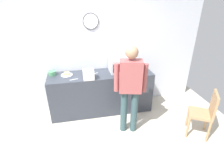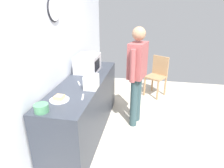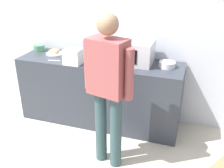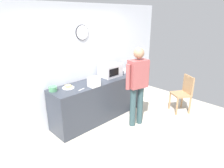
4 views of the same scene
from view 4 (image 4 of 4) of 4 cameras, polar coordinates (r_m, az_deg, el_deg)
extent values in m
plane|color=beige|center=(3.98, 4.97, -17.12)|extent=(6.00, 6.00, 0.00)
cube|color=silver|center=(4.52, -10.13, 5.56)|extent=(5.40, 0.10, 2.60)
cylinder|color=white|center=(4.43, -8.62, 14.51)|extent=(0.30, 0.03, 0.30)
cylinder|color=black|center=(4.43, -8.65, 14.52)|extent=(0.33, 0.02, 0.33)
cube|color=#333842|center=(4.66, -4.05, -4.57)|extent=(2.28, 0.62, 0.94)
cube|color=silver|center=(4.78, -0.53, 4.02)|extent=(0.50, 0.38, 0.30)
cube|color=black|center=(4.61, 0.60, 3.42)|extent=(0.30, 0.01, 0.18)
cylinder|color=white|center=(4.14, -12.51, -1.08)|extent=(0.24, 0.24, 0.01)
cube|color=tan|center=(4.13, -12.55, -0.66)|extent=(0.12, 0.12, 0.05)
cylinder|color=white|center=(5.11, 3.19, 3.72)|extent=(0.21, 0.21, 0.07)
cylinder|color=#4C8E60|center=(4.05, -16.71, -1.35)|extent=(0.16, 0.16, 0.09)
cube|color=silver|center=(4.13, -5.25, 0.61)|extent=(0.22, 0.18, 0.20)
cube|color=silver|center=(4.01, -8.84, -1.59)|extent=(0.17, 0.06, 0.01)
cube|color=silver|center=(4.43, -5.74, 0.62)|extent=(0.16, 0.10, 0.01)
cylinder|color=#30494E|center=(4.48, 8.11, -6.04)|extent=(0.13, 0.13, 0.90)
cylinder|color=#30494E|center=(4.37, 6.03, -6.65)|extent=(0.13, 0.13, 0.90)
cube|color=#9E4C4C|center=(4.15, 7.51, 2.95)|extent=(0.45, 0.33, 0.59)
cylinder|color=#9E4C4C|center=(4.31, 10.14, 3.04)|extent=(0.09, 0.09, 0.53)
cylinder|color=#9E4C4C|center=(4.02, 4.66, 2.04)|extent=(0.09, 0.09, 0.53)
sphere|color=#A37A5B|center=(4.05, 7.79, 8.85)|extent=(0.22, 0.22, 0.22)
cylinder|color=#A87F56|center=(5.39, 16.36, -4.71)|extent=(0.04, 0.04, 0.45)
cylinder|color=#A87F56|center=(5.12, 18.26, -6.28)|extent=(0.04, 0.04, 0.45)
cylinder|color=#A87F56|center=(5.57, 19.57, -4.28)|extent=(0.04, 0.04, 0.45)
cylinder|color=#A87F56|center=(5.30, 21.58, -5.77)|extent=(0.04, 0.04, 0.45)
cube|color=#A87F56|center=(5.25, 19.24, -2.81)|extent=(0.55, 0.55, 0.04)
cube|color=#A87F56|center=(5.26, 21.21, -0.14)|extent=(0.24, 0.36, 0.45)
camera|label=1|loc=(2.25, 56.52, 13.95)|focal=28.86mm
camera|label=2|loc=(2.30, -45.26, 5.49)|focal=31.45mm
camera|label=3|loc=(3.99, 45.88, 10.78)|focal=42.96mm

